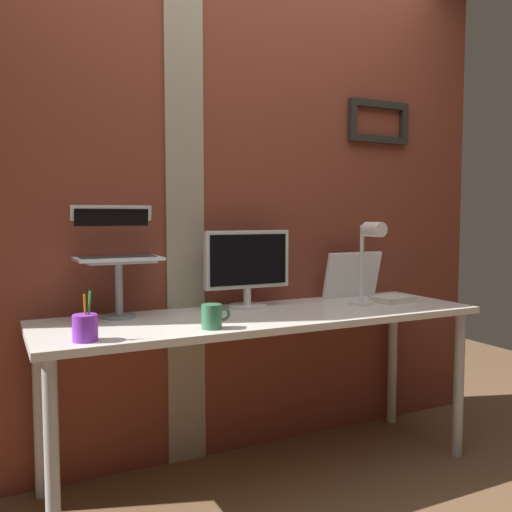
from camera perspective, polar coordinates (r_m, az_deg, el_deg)
ground_plane at (r=2.57m, az=1.83°, el=-23.04°), size 6.00×6.00×0.00m
brick_wall_back at (r=2.72m, az=-2.93°, el=6.02°), size 3.04×0.16×2.52m
desk at (r=2.45m, az=1.04°, el=-7.77°), size 1.99×0.61×0.74m
monitor at (r=2.57m, az=-0.92°, el=-0.81°), size 0.43×0.18×0.37m
laptop_stand at (r=2.38m, az=-14.19°, el=-2.37°), size 0.28×0.22×0.25m
laptop at (r=2.43m, az=-14.58°, el=1.22°), size 0.35×0.26×0.23m
whiteboard_panel at (r=2.93m, az=10.08°, el=-1.97°), size 0.33×0.08×0.25m
desk_lamp at (r=2.65m, az=11.74°, el=0.21°), size 0.12×0.20×0.41m
pen_cup at (r=1.99m, az=-17.48°, el=-7.17°), size 0.09×0.09×0.18m
coffee_mug at (r=2.11m, az=-4.61°, el=-6.33°), size 0.12×0.08×0.10m
paper_clutter_stack at (r=2.84m, az=14.12°, el=-4.40°), size 0.22×0.17×0.03m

